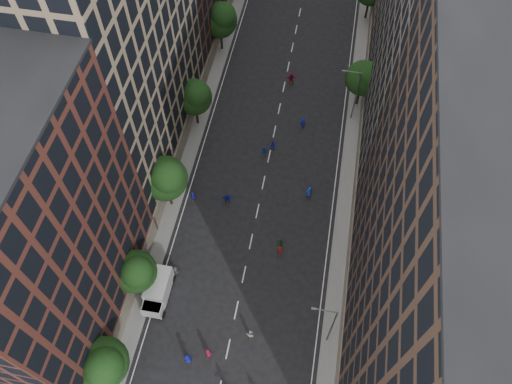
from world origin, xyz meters
TOP-DOWN VIEW (x-y plane):
  - ground at (0.00, 40.00)m, footprint 240.00×240.00m
  - sidewalk_left at (-12.00, 47.50)m, footprint 4.00×105.00m
  - sidewalk_right at (12.00, 47.50)m, footprint 4.00×105.00m
  - bldg_left_a at (-19.00, 11.00)m, footprint 14.00×22.00m
  - bldg_left_b at (-19.00, 35.00)m, footprint 14.00×26.00m
  - bldg_right_a at (19.00, 15.00)m, footprint 14.00×30.00m
  - bldg_right_b at (19.00, 44.00)m, footprint 14.00×28.00m
  - tree_left_0 at (-11.01, 3.85)m, footprint 5.20×5.20m
  - tree_left_1 at (-11.02, 13.86)m, footprint 4.80×4.80m
  - tree_left_2 at (-10.99, 25.83)m, footprint 5.60×5.60m
  - tree_left_3 at (-11.02, 39.85)m, footprint 5.00×5.00m
  - tree_left_4 at (-11.00, 55.84)m, footprint 5.40×5.40m
  - tree_right_a at (11.38, 47.85)m, footprint 5.00×5.00m
  - streetlamp_near at (10.37, 12.00)m, footprint 2.64×0.22m
  - streetlamp_far at (10.37, 45.00)m, footprint 2.64×0.22m
  - cargo_van at (-9.19, 13.61)m, footprint 2.60×5.50m
  - skater_0 at (-3.94, 6.95)m, footprint 1.08×0.92m
  - skater_4 at (-8.50, 13.30)m, footprint 1.11×0.67m
  - skater_6 at (-1.93, 7.97)m, footprint 0.92×0.68m
  - skater_7 at (3.79, 21.50)m, footprint 0.67×0.48m
  - skater_8 at (2.15, 10.84)m, footprint 0.88×0.75m
  - skater_9 at (-8.02, 16.65)m, footprint 1.12×0.90m
  - skater_10 at (3.52, 22.57)m, footprint 1.09×0.67m
  - skater_11 at (-4.11, 27.67)m, footprint 1.51×0.65m
  - skater_12 at (6.20, 30.55)m, footprint 1.00×0.79m
  - skater_13 at (-8.50, 27.06)m, footprint 0.83×0.70m
  - skater_14 at (0.21, 37.24)m, footprint 0.85×0.67m
  - skater_15 at (3.84, 42.04)m, footprint 1.25×0.92m
  - skater_16 at (-0.67, 35.93)m, footprint 1.12×0.49m
  - skater_17 at (0.89, 50.51)m, footprint 1.87×1.00m

SIDE VIEW (x-z plane):
  - ground at x=0.00m, z-range 0.00..0.00m
  - sidewalk_left at x=-12.00m, z-range 0.00..0.15m
  - sidewalk_right at x=12.00m, z-range 0.00..0.15m
  - skater_9 at x=-8.02m, z-range 0.00..1.51m
  - skater_11 at x=-4.11m, z-range 0.00..1.58m
  - skater_8 at x=2.15m, z-range 0.00..1.59m
  - skater_6 at x=-1.93m, z-range 0.00..1.70m
  - skater_15 at x=3.84m, z-range 0.00..1.73m
  - skater_10 at x=3.52m, z-range 0.00..1.73m
  - skater_7 at x=3.79m, z-range 0.00..1.74m
  - skater_14 at x=0.21m, z-range 0.00..1.75m
  - skater_4 at x=-8.50m, z-range 0.00..1.77m
  - skater_12 at x=6.20m, z-range 0.00..1.80m
  - skater_0 at x=-3.94m, z-range 0.00..1.88m
  - skater_16 at x=-0.67m, z-range 0.00..1.90m
  - skater_17 at x=0.89m, z-range 0.00..1.93m
  - skater_13 at x=-8.50m, z-range 0.00..1.93m
  - cargo_van at x=-9.19m, z-range 0.08..2.99m
  - streetlamp_near at x=10.37m, z-range 0.64..9.70m
  - streetlamp_far at x=10.37m, z-range 0.64..9.70m
  - tree_left_1 at x=-11.02m, z-range 1.45..9.66m
  - tree_right_a at x=11.38m, z-range 1.43..9.83m
  - tree_left_3 at x=-11.02m, z-range 1.53..10.11m
  - tree_left_0 at x=-11.01m, z-range 1.54..10.37m
  - tree_left_4 at x=-11.00m, z-range 1.56..10.63m
  - tree_left_2 at x=-10.99m, z-range 1.63..11.08m
  - bldg_left_a at x=-19.00m, z-range 0.00..30.00m
  - bldg_right_b at x=19.00m, z-range 0.00..33.00m
  - bldg_left_b at x=-19.00m, z-range 0.00..34.00m
  - bldg_right_a at x=19.00m, z-range 0.00..36.00m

